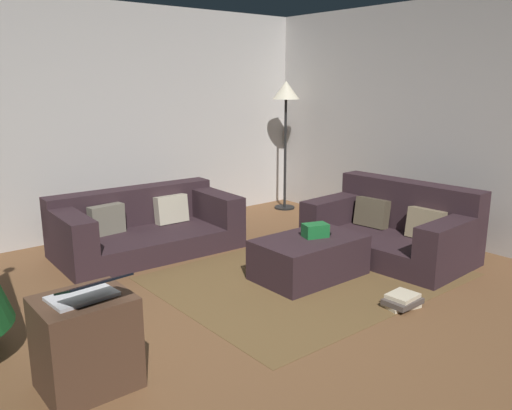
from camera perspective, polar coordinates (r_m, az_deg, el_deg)
The scene contains 13 objects.
ground_plane at distance 3.77m, azimuth -0.48°, elevation -14.34°, with size 6.40×6.40×0.00m, color brown.
rear_partition at distance 6.12m, azimuth -19.42°, elevation 8.48°, with size 6.40×0.12×2.60m, color #BCB7B2.
corner_partition at distance 5.85m, azimuth 24.53°, elevation 7.83°, with size 0.12×6.40×2.60m, color #B5B0AB.
couch_left at distance 5.62m, azimuth -12.16°, elevation -2.37°, with size 1.87×1.03×0.63m.
couch_right at distance 5.52m, azimuth 14.84°, elevation -2.52°, with size 1.05×1.63×0.74m.
ottoman at distance 4.80m, azimuth 5.82°, elevation -5.71°, with size 0.98×0.62×0.37m, color #2D1E23.
gift_box at distance 4.76m, azimuth 6.49°, elevation -2.77°, with size 0.22×0.14×0.12m, color #19662D.
tv_remote at distance 4.86m, azimuth 7.23°, elevation -3.06°, with size 0.05×0.16×0.02m, color black.
side_table at distance 3.27m, azimuth -18.05°, elevation -14.11°, with size 0.52×0.44×0.56m, color #4C3323.
laptop at distance 3.08m, azimuth -18.00°, elevation -8.99°, with size 0.39×0.42×0.18m.
book_stack at distance 4.37m, azimuth 15.66°, elevation -10.04°, with size 0.30×0.23×0.10m.
corner_lamp at distance 7.13m, azimuth 3.28°, elevation 11.33°, with size 0.36×0.36×1.74m.
area_rug at distance 4.86m, azimuth 5.76°, elevation -7.73°, with size 2.60×2.00×0.01m, color brown.
Camera 1 is at (-2.08, -2.60, 1.76)m, focal length 36.66 mm.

